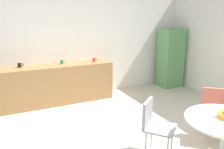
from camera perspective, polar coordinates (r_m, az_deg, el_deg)
The scene contains 8 objects.
wall_back at distance 5.76m, azimuth -8.45°, elevation 7.56°, with size 6.00×0.10×2.60m, color white.
counter_block at distance 5.44m, azimuth -13.42°, elevation -2.26°, with size 2.55×0.60×0.90m, color #9E7042.
locker_cabinet at distance 6.66m, azimuth 14.44°, elevation 3.99°, with size 0.60×0.50×1.63m, color #599959.
chair_coral at distance 4.15m, azimuth 24.16°, elevation -7.56°, with size 0.59×0.59×0.83m.
chair_gray at distance 3.40m, azimuth 10.34°, elevation -11.43°, with size 0.59×0.59×0.83m.
mug_white at distance 5.39m, azimuth -12.38°, elevation 3.09°, with size 0.13×0.08×0.09m.
mug_green at distance 5.54m, azimuth -4.48°, elevation 3.71°, with size 0.13×0.08×0.09m.
mug_red at distance 5.32m, azimuth -22.13°, elevation 2.18°, with size 0.13×0.08×0.09m.
Camera 1 is at (-1.67, -2.46, 2.01)m, focal length 36.49 mm.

